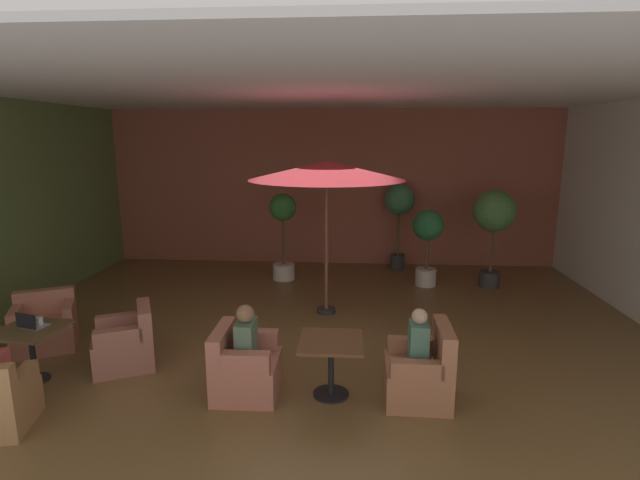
% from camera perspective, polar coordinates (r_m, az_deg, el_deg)
% --- Properties ---
extents(ground_plane, '(10.61, 8.61, 0.02)m').
position_cam_1_polar(ground_plane, '(7.76, -0.24, -10.67)').
color(ground_plane, brown).
extents(wall_back_brick, '(10.61, 0.08, 3.63)m').
position_cam_1_polar(wall_back_brick, '(11.48, 1.41, 6.15)').
color(wall_back_brick, '#9B5340').
rests_on(wall_back_brick, ground_plane).
extents(ceiling_slab, '(10.61, 8.61, 0.06)m').
position_cam_1_polar(ceiling_slab, '(7.20, -0.26, 17.40)').
color(ceiling_slab, silver).
rests_on(ceiling_slab, wall_back_brick).
extents(cafe_table_front_left, '(0.80, 0.80, 0.69)m').
position_cam_1_polar(cafe_table_front_left, '(7.04, -31.00, -9.96)').
color(cafe_table_front_left, black).
rests_on(cafe_table_front_left, ground_plane).
extents(armchair_front_left_east, '(0.97, 0.96, 0.82)m').
position_cam_1_polar(armchair_front_left_east, '(7.01, -21.94, -11.31)').
color(armchair_front_left_east, '#A66753').
rests_on(armchair_front_left_east, ground_plane).
extents(armchair_front_left_south, '(1.05, 1.02, 0.79)m').
position_cam_1_polar(armchair_front_left_south, '(8.12, -29.71, -8.93)').
color(armchair_front_left_south, '#B06851').
rests_on(armchair_front_left_south, ground_plane).
extents(cafe_table_front_right, '(0.75, 0.75, 0.69)m').
position_cam_1_polar(cafe_table_front_right, '(5.75, 1.32, -13.29)').
color(cafe_table_front_right, black).
rests_on(cafe_table_front_right, ground_plane).
extents(armchair_front_right_north, '(0.75, 0.80, 0.81)m').
position_cam_1_polar(armchair_front_right_north, '(5.96, -8.97, -14.74)').
color(armchair_front_right_north, '#B16752').
rests_on(armchair_front_right_north, ground_plane).
extents(armchair_front_right_east, '(0.74, 0.78, 0.91)m').
position_cam_1_polar(armchair_front_right_east, '(5.88, 11.86, -15.15)').
color(armchair_front_right_east, '#A46747').
rests_on(armchair_front_right_east, ground_plane).
extents(patio_umbrella_tall_red, '(2.58, 2.58, 2.61)m').
position_cam_1_polar(patio_umbrella_tall_red, '(7.97, 0.79, 8.14)').
color(patio_umbrella_tall_red, '#2D2D2D').
rests_on(patio_umbrella_tall_red, ground_plane).
extents(potted_tree_left_corner, '(0.62, 0.62, 1.57)m').
position_cam_1_polar(potted_tree_left_corner, '(9.99, 12.60, 0.47)').
color(potted_tree_left_corner, beige).
rests_on(potted_tree_left_corner, ground_plane).
extents(potted_tree_mid_left, '(0.68, 0.68, 1.96)m').
position_cam_1_polar(potted_tree_mid_left, '(11.09, 9.37, 3.98)').
color(potted_tree_mid_left, '#353637').
rests_on(potted_tree_mid_left, ground_plane).
extents(potted_tree_mid_right, '(0.57, 0.57, 1.85)m').
position_cam_1_polar(potted_tree_mid_right, '(10.19, -4.39, 1.66)').
color(potted_tree_mid_right, beige).
rests_on(potted_tree_mid_right, ground_plane).
extents(potted_tree_right_corner, '(0.83, 0.83, 1.98)m').
position_cam_1_polar(potted_tree_right_corner, '(10.19, 19.87, 2.55)').
color(potted_tree_right_corner, '#393532').
rests_on(potted_tree_right_corner, ground_plane).
extents(patron_blue_shirt, '(0.21, 0.39, 0.67)m').
position_cam_1_polar(patron_blue_shirt, '(5.78, -8.75, -11.06)').
color(patron_blue_shirt, '#516C50').
rests_on(patron_blue_shirt, ground_plane).
extents(patron_by_window, '(0.21, 0.32, 0.67)m').
position_cam_1_polar(patron_by_window, '(5.70, 11.56, -11.48)').
color(patron_by_window, '#477059').
rests_on(patron_by_window, ground_plane).
extents(iced_drink_cup, '(0.08, 0.08, 0.11)m').
position_cam_1_polar(iced_drink_cup, '(7.01, -30.22, -8.30)').
color(iced_drink_cup, silver).
rests_on(iced_drink_cup, cafe_table_front_left).
extents(open_laptop, '(0.36, 0.30, 0.20)m').
position_cam_1_polar(open_laptop, '(7.00, -31.03, -8.46)').
color(open_laptop, '#9EA0A5').
rests_on(open_laptop, cafe_table_front_left).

